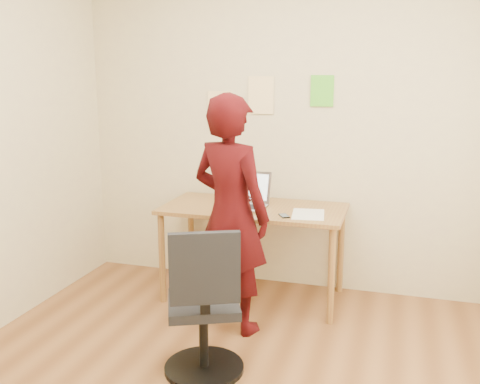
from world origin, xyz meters
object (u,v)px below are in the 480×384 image
(laptop, at_px, (244,199))
(office_chair, at_px, (204,313))
(desk, at_px, (254,218))
(phone, at_px, (284,216))
(person, at_px, (231,215))

(laptop, distance_m, office_chair, 1.27)
(desk, relative_size, phone, 11.21)
(phone, height_order, person, person)
(laptop, distance_m, person, 0.55)
(laptop, height_order, phone, laptop)
(desk, bearing_deg, office_chair, -88.45)
(laptop, height_order, person, person)
(phone, bearing_deg, laptop, 119.55)
(office_chair, distance_m, person, 0.78)
(person, bearing_deg, office_chair, 113.23)
(desk, distance_m, office_chair, 1.22)
(person, bearing_deg, desk, -72.23)
(laptop, bearing_deg, person, -79.58)
(phone, relative_size, person, 0.08)
(laptop, bearing_deg, phone, -26.33)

